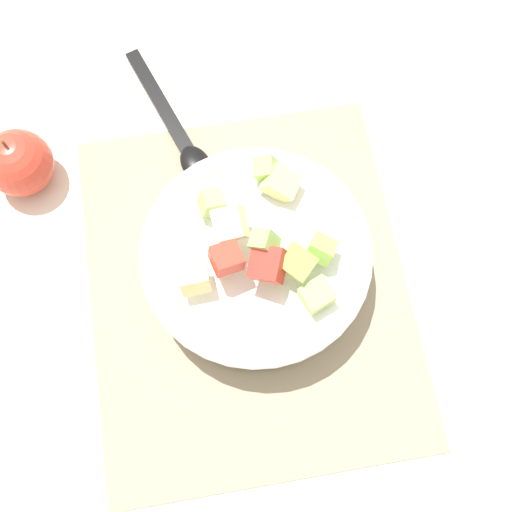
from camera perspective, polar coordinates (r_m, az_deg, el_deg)
ground_plane at (r=0.73m, az=-0.73°, el=-2.80°), size 2.40×2.40×0.00m
placemat at (r=0.73m, az=-0.74°, el=-2.73°), size 0.45×0.37×0.01m
salad_bowl at (r=0.69m, az=0.02°, el=-0.22°), size 0.26×0.26×0.12m
serving_spoon at (r=0.80m, az=-7.07°, el=10.97°), size 0.22×0.10×0.01m
whole_apple at (r=0.80m, az=-21.16°, el=8.06°), size 0.08×0.08×0.09m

